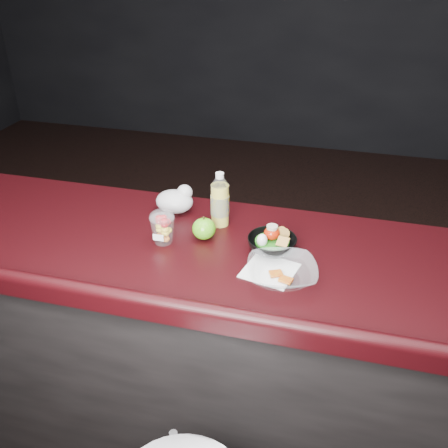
{
  "coord_description": "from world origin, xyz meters",
  "views": [
    {
      "loc": [
        0.44,
        -1.11,
        1.96
      ],
      "look_at": [
        0.06,
        0.34,
        1.1
      ],
      "focal_mm": 40.0,
      "sensor_mm": 36.0,
      "label": 1
    }
  ],
  "objects_px": {
    "green_apple": "(204,229)",
    "snack_bowl": "(272,243)",
    "fruit_cup": "(162,226)",
    "lemonade_bottle": "(220,203)",
    "takeout_bowl": "(282,272)"
  },
  "relations": [
    {
      "from": "green_apple",
      "to": "snack_bowl",
      "type": "height_order",
      "value": "snack_bowl"
    },
    {
      "from": "green_apple",
      "to": "snack_bowl",
      "type": "xyz_separation_m",
      "value": [
        0.25,
        -0.02,
        -0.01
      ]
    },
    {
      "from": "green_apple",
      "to": "fruit_cup",
      "type": "bearing_deg",
      "value": -154.88
    },
    {
      "from": "lemonade_bottle",
      "to": "takeout_bowl",
      "type": "bearing_deg",
      "value": -45.88
    },
    {
      "from": "lemonade_bottle",
      "to": "fruit_cup",
      "type": "xyz_separation_m",
      "value": [
        -0.16,
        -0.18,
        -0.02
      ]
    },
    {
      "from": "lemonade_bottle",
      "to": "snack_bowl",
      "type": "distance_m",
      "value": 0.26
    },
    {
      "from": "green_apple",
      "to": "snack_bowl",
      "type": "distance_m",
      "value": 0.25
    },
    {
      "from": "lemonade_bottle",
      "to": "green_apple",
      "type": "xyz_separation_m",
      "value": [
        -0.03,
        -0.11,
        -0.05
      ]
    },
    {
      "from": "lemonade_bottle",
      "to": "green_apple",
      "type": "distance_m",
      "value": 0.13
    },
    {
      "from": "takeout_bowl",
      "to": "lemonade_bottle",
      "type": "bearing_deg",
      "value": 134.12
    },
    {
      "from": "fruit_cup",
      "to": "snack_bowl",
      "type": "height_order",
      "value": "fruit_cup"
    },
    {
      "from": "snack_bowl",
      "to": "fruit_cup",
      "type": "bearing_deg",
      "value": -173.87
    },
    {
      "from": "takeout_bowl",
      "to": "green_apple",
      "type": "bearing_deg",
      "value": 150.33
    },
    {
      "from": "lemonade_bottle",
      "to": "green_apple",
      "type": "bearing_deg",
      "value": -104.04
    },
    {
      "from": "fruit_cup",
      "to": "takeout_bowl",
      "type": "bearing_deg",
      "value": -14.5
    }
  ]
}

